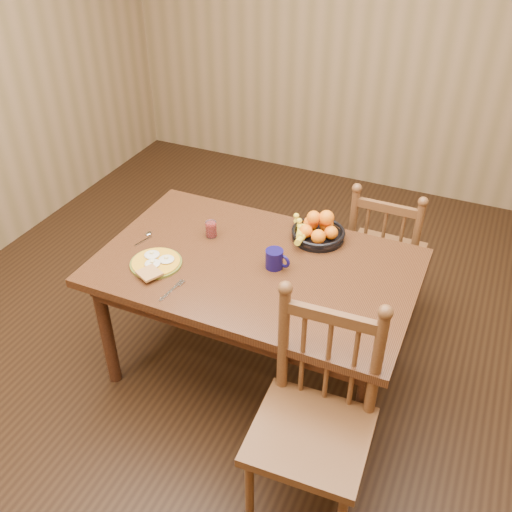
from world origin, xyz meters
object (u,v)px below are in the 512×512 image
at_px(chair_near, 314,424).
at_px(coffee_mug, 275,259).
at_px(chair_far, 384,256).
at_px(dining_table, 256,277).
at_px(breakfast_plate, 156,263).
at_px(fruit_bowl, 317,230).

relative_size(chair_near, coffee_mug, 7.93).
bearing_deg(chair_near, coffee_mug, 121.72).
relative_size(chair_far, coffee_mug, 7.19).
relative_size(dining_table, coffee_mug, 11.96).
bearing_deg(chair_far, breakfast_plate, 44.62).
bearing_deg(chair_near, dining_table, 127.81).
distance_m(chair_far, breakfast_plate, 1.40).
relative_size(chair_near, breakfast_plate, 3.48).
bearing_deg(chair_far, coffee_mug, 60.40).
xyz_separation_m(dining_table, coffee_mug, (0.10, 0.01, 0.14)).
bearing_deg(chair_near, fruit_bowl, 106.41).
bearing_deg(coffee_mug, chair_far, 60.25).
relative_size(breakfast_plate, coffee_mug, 2.28).
distance_m(coffee_mug, fruit_bowl, 0.35).
relative_size(chair_far, fruit_bowl, 2.97).
bearing_deg(breakfast_plate, fruit_bowl, 40.30).
height_order(breakfast_plate, coffee_mug, coffee_mug).
xyz_separation_m(chair_near, breakfast_plate, (-1.01, 0.42, 0.25)).
distance_m(chair_far, chair_near, 1.38).
relative_size(breakfast_plate, fruit_bowl, 0.94).
bearing_deg(breakfast_plate, chair_near, -22.86).
height_order(dining_table, chair_near, chair_near).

